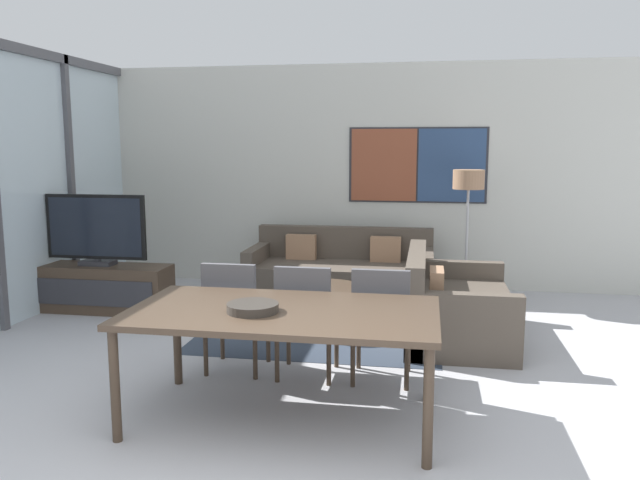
{
  "coord_description": "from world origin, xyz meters",
  "views": [
    {
      "loc": [
        0.84,
        -2.71,
        1.79
      ],
      "look_at": [
        -0.1,
        2.75,
        0.95
      ],
      "focal_mm": 35.0,
      "sensor_mm": 36.0,
      "label": 1
    }
  ],
  "objects_px": {
    "dining_chair_right": "(381,318)",
    "floor_lamp": "(468,189)",
    "tv_console": "(99,288)",
    "dining_chair_left": "(234,310)",
    "television": "(96,230)",
    "sofa_main": "(341,275)",
    "dining_table": "(283,318)",
    "coffee_table": "(323,297)",
    "dining_chair_centre": "(306,314)",
    "fruit_bowl": "(253,307)",
    "sofa_side": "(450,310)"
  },
  "relations": [
    {
      "from": "floor_lamp",
      "to": "tv_console",
      "type": "bearing_deg",
      "value": -163.79
    },
    {
      "from": "sofa_main",
      "to": "dining_chair_left",
      "type": "bearing_deg",
      "value": -100.58
    },
    {
      "from": "dining_chair_left",
      "to": "floor_lamp",
      "type": "xyz_separation_m",
      "value": [
        1.94,
        2.7,
        0.79
      ]
    },
    {
      "from": "sofa_main",
      "to": "floor_lamp",
      "type": "distance_m",
      "value": 1.78
    },
    {
      "from": "coffee_table",
      "to": "floor_lamp",
      "type": "xyz_separation_m",
      "value": [
        1.45,
        1.38,
        0.99
      ]
    },
    {
      "from": "dining_chair_left",
      "to": "dining_chair_centre",
      "type": "distance_m",
      "value": 0.58
    },
    {
      "from": "coffee_table",
      "to": "dining_chair_right",
      "type": "height_order",
      "value": "dining_chair_right"
    },
    {
      "from": "coffee_table",
      "to": "dining_chair_centre",
      "type": "height_order",
      "value": "dining_chair_centre"
    },
    {
      "from": "floor_lamp",
      "to": "dining_chair_right",
      "type": "bearing_deg",
      "value": -105.85
    },
    {
      "from": "television",
      "to": "sofa_main",
      "type": "xyz_separation_m",
      "value": [
        2.52,
        1.07,
        -0.62
      ]
    },
    {
      "from": "fruit_bowl",
      "to": "dining_chair_left",
      "type": "bearing_deg",
      "value": 114.85
    },
    {
      "from": "coffee_table",
      "to": "dining_chair_centre",
      "type": "bearing_deg",
      "value": -86.16
    },
    {
      "from": "tv_console",
      "to": "dining_table",
      "type": "distance_m",
      "value": 3.53
    },
    {
      "from": "sofa_side",
      "to": "dining_chair_left",
      "type": "relative_size",
      "value": 1.77
    },
    {
      "from": "television",
      "to": "sofa_main",
      "type": "bearing_deg",
      "value": 23.06
    },
    {
      "from": "television",
      "to": "sofa_side",
      "type": "bearing_deg",
      "value": -5.06
    },
    {
      "from": "dining_chair_right",
      "to": "coffee_table",
      "type": "bearing_deg",
      "value": 116.5
    },
    {
      "from": "tv_console",
      "to": "dining_chair_left",
      "type": "xyz_separation_m",
      "value": [
        2.03,
        -1.55,
        0.26
      ]
    },
    {
      "from": "sofa_main",
      "to": "dining_table",
      "type": "relative_size",
      "value": 1.08
    },
    {
      "from": "dining_chair_right",
      "to": "floor_lamp",
      "type": "height_order",
      "value": "floor_lamp"
    },
    {
      "from": "television",
      "to": "dining_table",
      "type": "height_order",
      "value": "television"
    },
    {
      "from": "tv_console",
      "to": "dining_chair_left",
      "type": "distance_m",
      "value": 2.57
    },
    {
      "from": "tv_console",
      "to": "dining_chair_centre",
      "type": "height_order",
      "value": "dining_chair_centre"
    },
    {
      "from": "fruit_bowl",
      "to": "floor_lamp",
      "type": "distance_m",
      "value": 3.93
    },
    {
      "from": "fruit_bowl",
      "to": "tv_console",
      "type": "bearing_deg",
      "value": 135.14
    },
    {
      "from": "fruit_bowl",
      "to": "floor_lamp",
      "type": "height_order",
      "value": "floor_lamp"
    },
    {
      "from": "sofa_side",
      "to": "dining_chair_centre",
      "type": "height_order",
      "value": "dining_chair_centre"
    },
    {
      "from": "tv_console",
      "to": "dining_chair_centre",
      "type": "distance_m",
      "value": 3.06
    },
    {
      "from": "sofa_main",
      "to": "fruit_bowl",
      "type": "xyz_separation_m",
      "value": [
        -0.08,
        -3.5,
        0.51
      ]
    },
    {
      "from": "tv_console",
      "to": "television",
      "type": "height_order",
      "value": "television"
    },
    {
      "from": "coffee_table",
      "to": "floor_lamp",
      "type": "height_order",
      "value": "floor_lamp"
    },
    {
      "from": "sofa_main",
      "to": "dining_chair_left",
      "type": "distance_m",
      "value": 2.68
    },
    {
      "from": "sofa_main",
      "to": "dining_chair_centre",
      "type": "relative_size",
      "value": 2.38
    },
    {
      "from": "television",
      "to": "dining_chair_left",
      "type": "distance_m",
      "value": 2.58
    },
    {
      "from": "sofa_main",
      "to": "dining_table",
      "type": "xyz_separation_m",
      "value": [
        0.09,
        -3.41,
        0.42
      ]
    },
    {
      "from": "dining_chair_right",
      "to": "tv_console",
      "type": "bearing_deg",
      "value": 153.73
    },
    {
      "from": "television",
      "to": "dining_chair_left",
      "type": "bearing_deg",
      "value": -37.35
    },
    {
      "from": "sofa_main",
      "to": "sofa_side",
      "type": "xyz_separation_m",
      "value": [
        1.22,
        -1.4,
        -0.0
      ]
    },
    {
      "from": "television",
      "to": "floor_lamp",
      "type": "distance_m",
      "value": 4.15
    },
    {
      "from": "tv_console",
      "to": "fruit_bowl",
      "type": "xyz_separation_m",
      "value": [
        2.44,
        -2.42,
        0.53
      ]
    },
    {
      "from": "dining_chair_left",
      "to": "dining_chair_right",
      "type": "height_order",
      "value": "same"
    },
    {
      "from": "dining_chair_left",
      "to": "television",
      "type": "bearing_deg",
      "value": 142.65
    },
    {
      "from": "dining_table",
      "to": "fruit_bowl",
      "type": "bearing_deg",
      "value": -152.51
    },
    {
      "from": "dining_chair_right",
      "to": "fruit_bowl",
      "type": "xyz_separation_m",
      "value": [
        -0.76,
        -0.85,
        0.27
      ]
    },
    {
      "from": "television",
      "to": "floor_lamp",
      "type": "relative_size",
      "value": 0.74
    },
    {
      "from": "dining_table",
      "to": "sofa_side",
      "type": "bearing_deg",
      "value": 60.55
    },
    {
      "from": "dining_chair_left",
      "to": "dining_table",
      "type": "bearing_deg",
      "value": -53.48
    },
    {
      "from": "sofa_side",
      "to": "sofa_main",
      "type": "bearing_deg",
      "value": 41.01
    },
    {
      "from": "tv_console",
      "to": "floor_lamp",
      "type": "distance_m",
      "value": 4.26
    },
    {
      "from": "television",
      "to": "fruit_bowl",
      "type": "bearing_deg",
      "value": -44.87
    }
  ]
}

